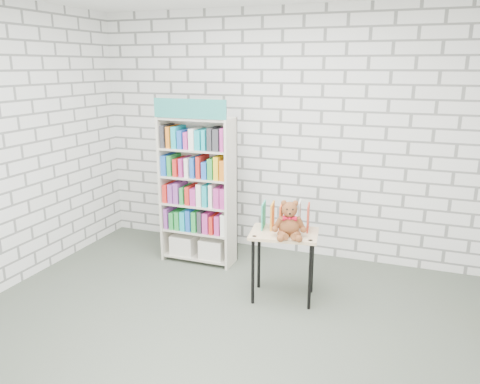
% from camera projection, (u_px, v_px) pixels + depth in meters
% --- Properties ---
extents(ground, '(4.50, 4.50, 0.00)m').
position_uv_depth(ground, '(212.00, 333.00, 3.93)').
color(ground, '#474F43').
rests_on(ground, ground).
extents(room_shell, '(4.52, 4.02, 2.81)m').
position_uv_depth(room_shell, '(208.00, 120.00, 3.46)').
color(room_shell, silver).
rests_on(room_shell, ground).
extents(bookshelf, '(0.82, 0.32, 1.84)m').
position_uv_depth(bookshelf, '(198.00, 189.00, 5.19)').
color(bookshelf, beige).
rests_on(bookshelf, ground).
extents(display_table, '(0.68, 0.52, 0.67)m').
position_uv_depth(display_table, '(284.00, 242.00, 4.38)').
color(display_table, tan).
rests_on(display_table, ground).
extents(table_books, '(0.46, 0.25, 0.26)m').
position_uv_depth(table_books, '(286.00, 216.00, 4.41)').
color(table_books, teal).
rests_on(table_books, display_table).
extents(teddy_bear, '(0.30, 0.30, 0.33)m').
position_uv_depth(teddy_bear, '(289.00, 222.00, 4.21)').
color(teddy_bear, brown).
rests_on(teddy_bear, display_table).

